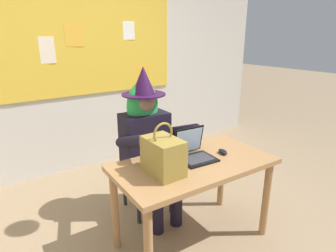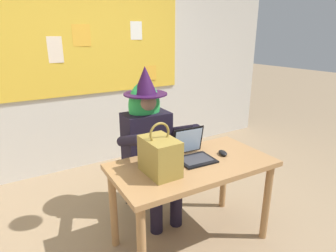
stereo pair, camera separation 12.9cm
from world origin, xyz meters
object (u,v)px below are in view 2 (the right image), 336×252
Objects in this scene: person_costumed at (149,135)px; computer_mouse at (223,153)px; desk_main at (192,175)px; chair_at_desk at (145,158)px; laptop at (193,152)px; handbag at (160,156)px.

computer_mouse is (0.37, -0.58, -0.05)m from person_costumed.
chair_at_desk reaches higher than desk_main.
laptop is (0.11, -0.63, 0.26)m from chair_at_desk.
person_costumed is 0.63m from handbag.
handbag is at bearing -162.51° from computer_mouse.
desk_main is at bearing 3.02° from handbag.
person_costumed reaches higher than handbag.
laptop reaches higher than chair_at_desk.
laptop is 0.37m from handbag.
computer_mouse is at bearing 32.30° from chair_at_desk.
laptop is 0.78× the size of handbag.
chair_at_desk is 3.09× the size of laptop.
chair_at_desk is at bearing 104.27° from laptop.
handbag reaches higher than chair_at_desk.
handbag is at bearing -176.98° from desk_main.
person_costumed is 0.69m from computer_mouse.
desk_main is 0.60m from person_costumed.
desk_main is 4.32× the size of laptop.
chair_at_desk is at bearing 177.73° from person_costumed.
computer_mouse is (0.25, -0.07, -0.04)m from laptop.
person_costumed reaches higher than desk_main.
desk_main is at bearing -165.04° from computer_mouse.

